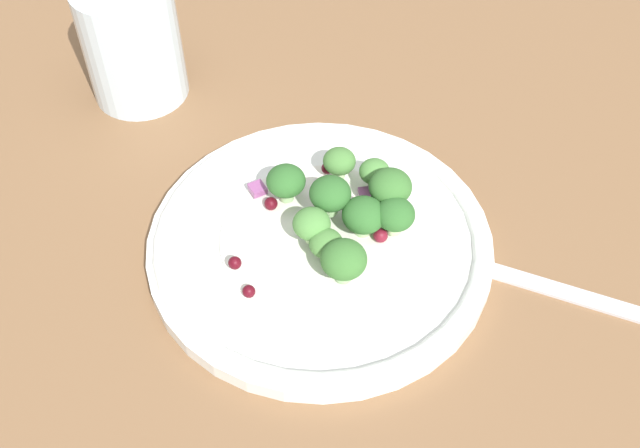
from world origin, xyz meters
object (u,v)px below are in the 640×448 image
at_px(broccoli_floret_0, 390,187).
at_px(broccoli_floret_2, 363,216).
at_px(plate, 320,242).
at_px(broccoli_floret_1, 339,162).
at_px(water_glass, 132,42).
at_px(fork, 539,283).

xyz_separation_m(broccoli_floret_0, broccoli_floret_2, (0.01, -0.03, -0.01)).
height_order(plate, broccoli_floret_1, broccoli_floret_1).
height_order(plate, water_glass, water_glass).
bearing_deg(fork, broccoli_floret_1, -157.93).
bearing_deg(water_glass, plate, 6.41).
relative_size(fork, water_glass, 1.70).
distance_m(broccoli_floret_1, water_glass, 0.20).
height_order(plate, broccoli_floret_2, broccoli_floret_2).
height_order(broccoli_floret_0, broccoli_floret_1, broccoli_floret_0).
xyz_separation_m(broccoli_floret_0, broccoli_floret_1, (-0.04, -0.01, -0.01)).
distance_m(broccoli_floret_0, fork, 0.12).
bearing_deg(broccoli_floret_2, broccoli_floret_0, 102.81).
xyz_separation_m(plate, broccoli_floret_1, (-0.04, 0.04, 0.02)).
bearing_deg(broccoli_floret_0, water_glass, -161.36).
distance_m(broccoli_floret_2, fork, 0.12).
xyz_separation_m(broccoli_floret_2, fork, (0.09, 0.08, -0.03)).
bearing_deg(broccoli_floret_2, broccoli_floret_1, 161.88).
distance_m(fork, water_glass, 0.36).
xyz_separation_m(plate, water_glass, (-0.22, -0.03, 0.04)).
bearing_deg(broccoli_floret_1, broccoli_floret_0, 12.75).
height_order(broccoli_floret_0, fork, broccoli_floret_0).
height_order(broccoli_floret_2, fork, broccoli_floret_2).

